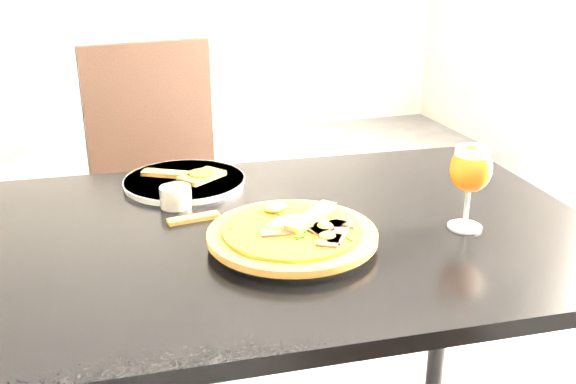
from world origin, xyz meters
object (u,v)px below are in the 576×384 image
object	(u,v)px
chair_far	(166,183)
beer_glass	(471,170)
dining_table	(285,268)
pizza	(293,232)

from	to	relation	value
chair_far	beer_glass	bearing A→B (deg)	-75.80
dining_table	pizza	bearing A→B (deg)	-93.23
beer_glass	dining_table	bearing A→B (deg)	161.41
dining_table	pizza	distance (m)	0.14
dining_table	beer_glass	bearing A→B (deg)	-14.69
chair_far	beer_glass	size ratio (longest dim) A/B	5.89
chair_far	pizza	size ratio (longest dim) A/B	3.16
dining_table	pizza	size ratio (longest dim) A/B	4.08
chair_far	beer_glass	distance (m)	1.16
pizza	beer_glass	size ratio (longest dim) A/B	1.86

